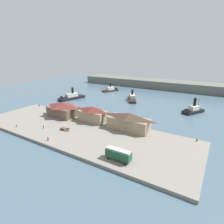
{
  "coord_description": "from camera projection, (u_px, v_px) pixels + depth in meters",
  "views": [
    {
      "loc": [
        55.35,
        -81.74,
        36.13
      ],
      "look_at": [
        1.22,
        7.09,
        2.0
      ],
      "focal_mm": 29.26,
      "sensor_mm": 36.0,
      "label": 1
    }
  ],
  "objects": [
    {
      "name": "street_tram",
      "position": [
        118.0,
        154.0,
        61.28
      ],
      "size": [
        8.97,
        2.97,
        4.11
      ],
      "color": "#1E4C2D",
      "rests_on": "quay_promenade"
    },
    {
      "name": "ferry_outer_harbor",
      "position": [
        112.0,
        90.0,
        178.45
      ],
      "size": [
        12.51,
        17.77,
        9.78
      ],
      "color": "black",
      "rests_on": "ground"
    },
    {
      "name": "mooring_post_east",
      "position": [
        197.0,
        140.0,
        75.17
      ],
      "size": [
        0.44,
        0.44,
        0.9
      ],
      "primitive_type": "cylinder",
      "color": "black",
      "rests_on": "quay_promenade"
    },
    {
      "name": "ferry_approaching_west",
      "position": [
        69.0,
        98.0,
        145.68
      ],
      "size": [
        12.49,
        24.39,
        11.48
      ],
      "color": "black",
      "rests_on": "ground"
    },
    {
      "name": "ground_plane",
      "position": [
        104.0,
        118.0,
        104.96
      ],
      "size": [
        320.0,
        320.0,
        0.0
      ],
      "primitive_type": "plane",
      "color": "#476070"
    },
    {
      "name": "far_headland",
      "position": [
        162.0,
        84.0,
        192.96
      ],
      "size": [
        180.0,
        24.0,
        8.0
      ],
      "primitive_type": "cube",
      "color": "#60665B",
      "rests_on": "ground"
    },
    {
      "name": "pedestrian_walking_east",
      "position": [
        16.0,
        126.0,
        89.19
      ],
      "size": [
        0.4,
        0.4,
        1.6
      ],
      "color": "#6B5B4C",
      "rests_on": "quay_promenade"
    },
    {
      "name": "horse_cart",
      "position": [
        65.0,
        129.0,
        85.43
      ],
      "size": [
        5.5,
        1.7,
        1.87
      ],
      "color": "brown",
      "rests_on": "quay_promenade"
    },
    {
      "name": "mooring_post_center_west",
      "position": [
        39.0,
        105.0,
        124.19
      ],
      "size": [
        0.44,
        0.44,
        0.9
      ],
      "primitive_type": "cylinder",
      "color": "black",
      "rests_on": "quay_promenade"
    },
    {
      "name": "mooring_post_west",
      "position": [
        47.0,
        107.0,
        121.23
      ],
      "size": [
        0.44,
        0.44,
        0.9
      ],
      "primitive_type": "cylinder",
      "color": "black",
      "rests_on": "quay_promenade"
    },
    {
      "name": "ferry_shed_customs_shed",
      "position": [
        63.0,
        109.0,
        104.26
      ],
      "size": [
        16.21,
        11.26,
        7.92
      ],
      "color": "brown",
      "rests_on": "quay_promenade"
    },
    {
      "name": "ferry_shed_east_terminal",
      "position": [
        129.0,
        121.0,
        85.64
      ],
      "size": [
        20.05,
        8.26,
        8.17
      ],
      "color": "#998466",
      "rests_on": "quay_promenade"
    },
    {
      "name": "quay_promenade",
      "position": [
        78.0,
        131.0,
        86.92
      ],
      "size": [
        110.0,
        36.0,
        1.2
      ],
      "primitive_type": "cube",
      "color": "gray",
      "rests_on": "ground"
    },
    {
      "name": "ferry_near_quay",
      "position": [
        192.0,
        111.0,
        113.19
      ],
      "size": [
        12.41,
        16.2,
        11.01
      ],
      "color": "black",
      "rests_on": "ground"
    },
    {
      "name": "pedestrian_near_east_shed",
      "position": [
        43.0,
        127.0,
        87.9
      ],
      "size": [
        0.41,
        0.41,
        1.65
      ],
      "color": "#33384C",
      "rests_on": "quay_promenade"
    },
    {
      "name": "ferry_moored_west",
      "position": [
        132.0,
        97.0,
        146.64
      ],
      "size": [
        15.6,
        23.76,
        9.72
      ],
      "color": "black",
      "rests_on": "ground"
    },
    {
      "name": "seawall_edge",
      "position": [
        100.0,
        119.0,
        101.88
      ],
      "size": [
        110.0,
        0.8,
        1.0
      ],
      "primitive_type": "cube",
      "color": "#666159",
      "rests_on": "ground"
    },
    {
      "name": "ferry_shed_west_terminal",
      "position": [
        93.0,
        114.0,
        96.06
      ],
      "size": [
        14.72,
        7.84,
        8.04
      ],
      "color": "#998466",
      "rests_on": "quay_promenade"
    },
    {
      "name": "mooring_post_center_east",
      "position": [
        55.0,
        109.0,
        116.76
      ],
      "size": [
        0.44,
        0.44,
        0.9
      ],
      "primitive_type": "cylinder",
      "color": "black",
      "rests_on": "quay_promenade"
    },
    {
      "name": "pedestrian_at_waters_edge",
      "position": [
        48.0,
        139.0,
        75.67
      ],
      "size": [
        0.42,
        0.42,
        1.71
      ],
      "color": "#232328",
      "rests_on": "quay_promenade"
    }
  ]
}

